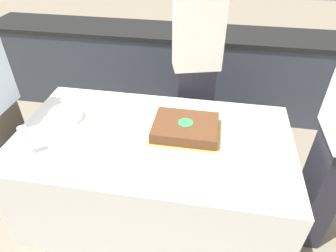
{
  "coord_description": "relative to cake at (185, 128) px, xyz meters",
  "views": [
    {
      "loc": [
        0.37,
        -1.53,
        2.02
      ],
      "look_at": [
        0.11,
        0.0,
        0.85
      ],
      "focal_mm": 32.0,
      "sensor_mm": 36.0,
      "label": 1
    }
  ],
  "objects": [
    {
      "name": "cake",
      "position": [
        0.0,
        0.0,
        0.0
      ],
      "size": [
        0.47,
        0.37,
        0.08
      ],
      "color": "gold",
      "rests_on": "dining_table"
    },
    {
      "name": "person_cutting_cake",
      "position": [
        0.0,
        0.66,
        0.11
      ],
      "size": [
        0.42,
        0.3,
        1.72
      ],
      "rotation": [
        0.0,
        0.0,
        -2.86
      ],
      "color": "#282833",
      "rests_on": "ground_plane"
    },
    {
      "name": "wine_glass",
      "position": [
        -0.94,
        -0.37,
        0.09
      ],
      "size": [
        0.07,
        0.07,
        0.2
      ],
      "color": "white",
      "rests_on": "dining_table"
    },
    {
      "name": "dining_table",
      "position": [
        -0.21,
        -0.08,
        -0.41
      ],
      "size": [
        1.87,
        1.04,
        0.75
      ],
      "color": "silver",
      "rests_on": "ground_plane"
    },
    {
      "name": "plate_stack",
      "position": [
        -0.87,
        0.02,
        -0.01
      ],
      "size": [
        0.23,
        0.23,
        0.06
      ],
      "color": "white",
      "rests_on": "dining_table"
    },
    {
      "name": "ground_plane",
      "position": [
        -0.21,
        -0.08,
        -0.79
      ],
      "size": [
        14.0,
        14.0,
        0.0
      ],
      "primitive_type": "plane",
      "color": "gray"
    },
    {
      "name": "back_counter",
      "position": [
        -0.21,
        1.51,
        -0.33
      ],
      "size": [
        4.4,
        0.58,
        0.92
      ],
      "color": "#333842",
      "rests_on": "ground_plane"
    },
    {
      "name": "side_plate_near_cake",
      "position": [
        -0.09,
        0.33,
        -0.04
      ],
      "size": [
        0.22,
        0.22,
        0.0
      ],
      "color": "white",
      "rests_on": "dining_table"
    }
  ]
}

